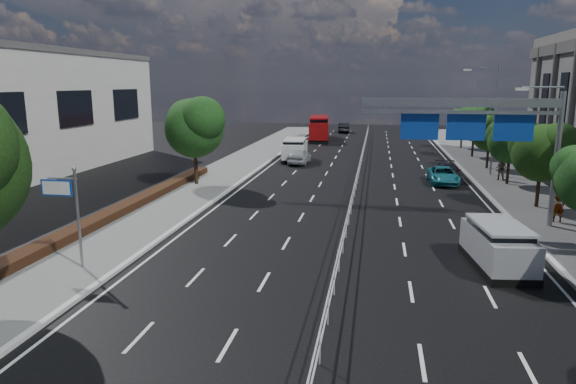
# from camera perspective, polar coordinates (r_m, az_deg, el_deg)

# --- Properties ---
(ground) EXTENTS (160.00, 160.00, 0.00)m
(ground) POSITION_cam_1_polar(r_m,az_deg,el_deg) (19.95, 5.33, -10.42)
(ground) COLOR black
(ground) RESTS_ON ground
(sidewalk_near) EXTENTS (5.00, 140.00, 0.14)m
(sidewalk_near) POSITION_cam_1_polar(r_m,az_deg,el_deg) (23.66, -23.93, -7.61)
(sidewalk_near) COLOR slate
(sidewalk_near) RESTS_ON ground
(kerb_near) EXTENTS (0.25, 140.00, 0.15)m
(kerb_near) POSITION_cam_1_polar(r_m,az_deg,el_deg) (22.40, -18.54, -8.27)
(kerb_near) COLOR silver
(kerb_near) RESTS_ON ground
(median_fence) EXTENTS (0.05, 85.00, 1.02)m
(median_fence) POSITION_cam_1_polar(r_m,az_deg,el_deg) (41.53, 7.82, 2.08)
(median_fence) COLOR silver
(median_fence) RESTS_ON ground
(hedge_near) EXTENTS (1.00, 36.00, 0.44)m
(hedge_near) POSITION_cam_1_polar(r_m,az_deg,el_deg) (28.53, -21.50, -3.54)
(hedge_near) COLOR black
(hedge_near) RESTS_ON sidewalk_near
(toilet_sign) EXTENTS (1.62, 0.18, 4.34)m
(toilet_sign) POSITION_cam_1_polar(r_m,az_deg,el_deg) (22.61, -23.39, -0.86)
(toilet_sign) COLOR gray
(toilet_sign) RESTS_ON ground
(overhead_gantry) EXTENTS (10.24, 0.38, 7.45)m
(overhead_gantry) POSITION_cam_1_polar(r_m,az_deg,el_deg) (29.03, 20.69, 7.31)
(overhead_gantry) COLOR gray
(overhead_gantry) RESTS_ON ground
(streetlight_far) EXTENTS (2.78, 2.40, 9.00)m
(streetlight_far) POSITION_cam_1_polar(r_m,az_deg,el_deg) (45.40, 21.66, 8.15)
(streetlight_far) COLOR gray
(streetlight_far) RESTS_ON ground
(near_tree_back) EXTENTS (4.84, 4.51, 6.69)m
(near_tree_back) POSITION_cam_1_polar(r_m,az_deg,el_deg) (38.83, -10.30, 7.40)
(near_tree_back) COLOR black
(near_tree_back) RESTS_ON ground
(far_tree_d) EXTENTS (3.85, 3.59, 5.34)m
(far_tree_d) POSITION_cam_1_polar(r_m,az_deg,el_deg) (34.56, 26.48, 4.26)
(far_tree_d) COLOR black
(far_tree_d) RESTS_ON ground
(far_tree_e) EXTENTS (3.63, 3.38, 5.13)m
(far_tree_e) POSITION_cam_1_polar(r_m,az_deg,el_deg) (41.78, 23.59, 5.45)
(far_tree_e) COLOR black
(far_tree_e) RESTS_ON ground
(far_tree_f) EXTENTS (3.52, 3.28, 5.02)m
(far_tree_f) POSITION_cam_1_polar(r_m,az_deg,el_deg) (49.07, 21.55, 6.37)
(far_tree_f) COLOR black
(far_tree_f) RESTS_ON ground
(far_tree_g) EXTENTS (3.96, 3.69, 5.45)m
(far_tree_g) POSITION_cam_1_polar(r_m,az_deg,el_deg) (56.39, 20.07, 7.37)
(far_tree_g) COLOR black
(far_tree_g) RESTS_ON ground
(far_tree_h) EXTENTS (3.41, 3.18, 4.91)m
(far_tree_h) POSITION_cam_1_polar(r_m,az_deg,el_deg) (63.80, 18.88, 7.61)
(far_tree_h) COLOR black
(far_tree_h) RESTS_ON ground
(white_minivan) EXTENTS (2.47, 5.17, 2.19)m
(white_minivan) POSITION_cam_1_polar(r_m,az_deg,el_deg) (51.32, 0.77, 4.70)
(white_minivan) COLOR black
(white_minivan) RESTS_ON ground
(red_bus) EXTENTS (3.51, 10.85, 3.18)m
(red_bus) POSITION_cam_1_polar(r_m,az_deg,el_deg) (70.73, 3.50, 7.15)
(red_bus) COLOR black
(red_bus) RESTS_ON ground
(near_car_silver) EXTENTS (1.91, 4.45, 1.50)m
(near_car_silver) POSITION_cam_1_polar(r_m,az_deg,el_deg) (49.41, 1.25, 4.03)
(near_car_silver) COLOR #ADAFB4
(near_car_silver) RESTS_ON ground
(near_car_dark) EXTENTS (1.81, 4.76, 1.55)m
(near_car_dark) POSITION_cam_1_polar(r_m,az_deg,el_deg) (81.83, 6.24, 7.14)
(near_car_dark) COLOR black
(near_car_dark) RESTS_ON ground
(silver_minivan) EXTENTS (2.47, 4.77, 1.90)m
(silver_minivan) POSITION_cam_1_polar(r_m,az_deg,el_deg) (23.27, 22.29, -5.55)
(silver_minivan) COLOR black
(silver_minivan) RESTS_ON ground
(parked_car_teal) EXTENTS (2.15, 4.59, 1.27)m
(parked_car_teal) POSITION_cam_1_polar(r_m,az_deg,el_deg) (41.32, 16.84, 1.78)
(parked_car_teal) COLOR #1C7182
(parked_car_teal) RESTS_ON ground
(parked_car_dark) EXTENTS (1.87, 4.59, 1.33)m
(parked_car_dark) POSITION_cam_1_polar(r_m,az_deg,el_deg) (42.94, 17.34, 2.16)
(parked_car_dark) COLOR black
(parked_car_dark) RESTS_ON ground
(pedestrian_a) EXTENTS (0.68, 0.45, 1.85)m
(pedestrian_a) POSITION_cam_1_polar(r_m,az_deg,el_deg) (31.63, 27.81, -1.33)
(pedestrian_a) COLOR gray
(pedestrian_a) RESTS_ON sidewalk_far
(pedestrian_b) EXTENTS (1.13, 1.08, 1.83)m
(pedestrian_b) POSITION_cam_1_polar(r_m,az_deg,el_deg) (43.60, 22.59, 2.45)
(pedestrian_b) COLOR gray
(pedestrian_b) RESTS_ON sidewalk_far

